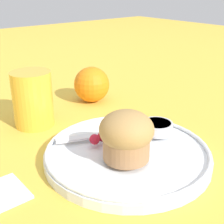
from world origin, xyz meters
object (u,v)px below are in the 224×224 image
(orange_fruit, at_px, (92,85))
(butter_knife, at_px, (114,133))
(juice_glass, at_px, (33,99))
(muffin, at_px, (126,135))

(orange_fruit, bearing_deg, butter_knife, -116.57)
(juice_glass, bearing_deg, orange_fruit, 11.43)
(butter_knife, height_order, juice_glass, juice_glass)
(muffin, xyz_separation_m, orange_fruit, (0.13, 0.25, -0.02))
(butter_knife, bearing_deg, juice_glass, 134.96)
(muffin, relative_size, butter_knife, 0.42)
(butter_knife, distance_m, orange_fruit, 0.21)
(juice_glass, bearing_deg, butter_knife, -68.25)
(butter_knife, xyz_separation_m, orange_fruit, (0.09, 0.19, 0.02))
(juice_glass, bearing_deg, muffin, -82.67)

